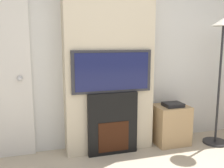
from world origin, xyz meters
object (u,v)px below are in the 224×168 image
(fireplace, at_px, (112,123))
(floor_lamp, at_px, (221,55))
(media_stand, at_px, (171,124))
(television, at_px, (112,71))

(fireplace, xyz_separation_m, floor_lamp, (1.47, -0.13, 0.84))
(fireplace, distance_m, media_stand, 0.87)
(floor_lamp, height_order, media_stand, floor_lamp)
(media_stand, bearing_deg, television, -176.31)
(fireplace, distance_m, television, 0.65)
(television, bearing_deg, floor_lamp, -4.89)
(fireplace, height_order, media_stand, fireplace)
(television, relative_size, floor_lamp, 0.58)
(floor_lamp, bearing_deg, fireplace, 175.03)
(fireplace, bearing_deg, floor_lamp, -4.97)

